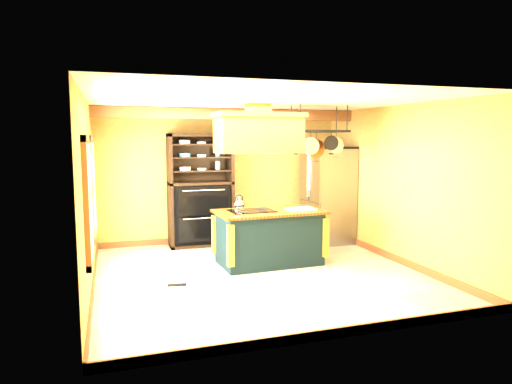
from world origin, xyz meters
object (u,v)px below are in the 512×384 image
pot_rack (319,137)px  range_hood (258,132)px  hutch (200,202)px  refrigerator (328,197)px  kitchen_island (269,237)px

pot_rack → range_hood: bearing=-179.4°
range_hood → pot_rack: bearing=0.6°
hutch → refrigerator: bearing=-11.0°
range_hood → pot_rack: same height
pot_rack → refrigerator: pot_rack is taller
kitchen_island → pot_rack: size_ratio=1.77×
kitchen_island → refrigerator: size_ratio=0.96×
kitchen_island → refrigerator: 2.17m
range_hood → pot_rack: (1.10, 0.01, -0.09)m
range_hood → refrigerator: (1.91, 1.24, -1.31)m
refrigerator → range_hood: bearing=-147.2°
refrigerator → hutch: hutch is taller
refrigerator → pot_rack: bearing=-123.5°
kitchen_island → refrigerator: refrigerator is taller
pot_rack → refrigerator: bearing=56.5°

